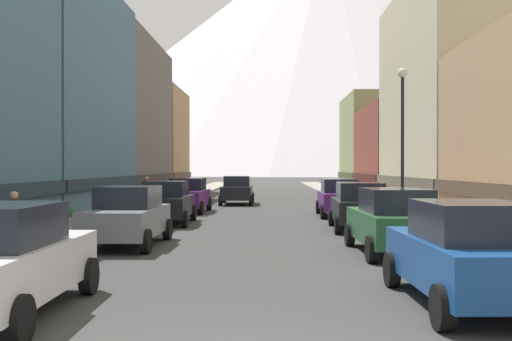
% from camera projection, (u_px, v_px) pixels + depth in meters
% --- Properties ---
extents(sidewalk_left, '(2.50, 100.00, 0.15)m').
position_uv_depth(sidewalk_left, '(170.00, 201.00, 41.84)').
color(sidewalk_left, gray).
rests_on(sidewalk_left, ground).
extents(sidewalk_right, '(2.50, 100.00, 0.15)m').
position_uv_depth(sidewalk_right, '(356.00, 201.00, 41.57)').
color(sidewalk_right, gray).
rests_on(sidewalk_right, ground).
extents(storefront_left_2, '(8.64, 12.84, 11.43)m').
position_uv_depth(storefront_left_2, '(23.00, 102.00, 30.57)').
color(storefront_left_2, slate).
rests_on(storefront_left_2, ground).
extents(storefront_left_3, '(10.19, 13.99, 11.18)m').
position_uv_depth(storefront_left_3, '(87.00, 124.00, 44.00)').
color(storefront_left_3, '#66605B').
rests_on(storefront_left_3, ground).
extents(storefront_left_4, '(9.64, 10.58, 9.35)m').
position_uv_depth(storefront_left_4, '(131.00, 143.00, 56.79)').
color(storefront_left_4, tan).
rests_on(storefront_left_4, ground).
extents(storefront_right_2, '(9.52, 13.82, 11.95)m').
position_uv_depth(storefront_right_2, '(489.00, 102.00, 33.07)').
color(storefront_right_2, beige).
rests_on(storefront_right_2, ground).
extents(storefront_right_3, '(7.70, 11.47, 6.83)m').
position_uv_depth(storefront_right_3, '(415.00, 154.00, 46.14)').
color(storefront_right_3, brown).
rests_on(storefront_right_3, ground).
extents(storefront_right_4, '(7.26, 10.64, 8.87)m').
position_uv_depth(storefront_right_4, '(384.00, 146.00, 57.36)').
color(storefront_right_4, '#8C9966').
rests_on(storefront_right_4, ground).
extents(car_left_0, '(2.10, 4.42, 1.78)m').
position_uv_depth(car_left_0, '(0.00, 260.00, 9.80)').
color(car_left_0, silver).
rests_on(car_left_0, ground).
extents(car_left_1, '(2.11, 4.42, 1.78)m').
position_uv_depth(car_left_1, '(127.00, 216.00, 18.59)').
color(car_left_1, slate).
rests_on(car_left_1, ground).
extents(car_left_2, '(2.13, 4.43, 1.78)m').
position_uv_depth(car_left_2, '(167.00, 202.00, 25.69)').
color(car_left_2, black).
rests_on(car_left_2, ground).
extents(car_left_3, '(2.17, 4.45, 1.78)m').
position_uv_depth(car_left_3, '(188.00, 195.00, 32.30)').
color(car_left_3, '#591E72').
rests_on(car_left_3, ground).
extents(car_right_0, '(2.15, 4.44, 1.78)m').
position_uv_depth(car_right_0, '(469.00, 253.00, 10.52)').
color(car_right_0, '#19478C').
rests_on(car_right_0, ground).
extents(car_right_1, '(2.20, 4.46, 1.78)m').
position_uv_depth(car_right_1, '(394.00, 221.00, 16.84)').
color(car_right_1, '#265933').
rests_on(car_right_1, ground).
extents(car_right_2, '(2.18, 4.46, 1.78)m').
position_uv_depth(car_right_2, '(359.00, 206.00, 23.27)').
color(car_right_2, black).
rests_on(car_right_2, ground).
extents(car_right_3, '(2.11, 4.42, 1.78)m').
position_uv_depth(car_right_3, '(340.00, 197.00, 29.80)').
color(car_right_3, '#591E72').
rests_on(car_right_3, ground).
extents(car_driving_0, '(2.06, 4.40, 1.78)m').
position_uv_depth(car_driving_0, '(237.00, 190.00, 39.32)').
color(car_driving_0, black).
rests_on(car_driving_0, ground).
extents(trash_bin_right, '(0.59, 0.59, 0.98)m').
position_uv_depth(trash_bin_right, '(506.00, 235.00, 15.59)').
color(trash_bin_right, '#4C5156').
rests_on(trash_bin_right, sidewalk_right).
extents(potted_plant_0, '(0.61, 0.61, 0.98)m').
position_uv_depth(potted_plant_0, '(51.00, 215.00, 21.25)').
color(potted_plant_0, gray).
rests_on(potted_plant_0, sidewalk_left).
extents(potted_plant_1, '(0.52, 0.52, 0.82)m').
position_uv_depth(potted_plant_1, '(66.00, 215.00, 22.76)').
color(potted_plant_1, gray).
rests_on(potted_plant_1, sidewalk_left).
extents(pedestrian_0, '(0.36, 0.36, 1.69)m').
position_uv_depth(pedestrian_0, '(147.00, 193.00, 34.07)').
color(pedestrian_0, maroon).
rests_on(pedestrian_0, sidewalk_left).
extents(pedestrian_1, '(0.36, 0.36, 1.57)m').
position_uv_depth(pedestrian_1, '(14.00, 224.00, 16.32)').
color(pedestrian_1, '#333338').
rests_on(pedestrian_1, sidewalk_left).
extents(streetlamp_right, '(0.36, 0.36, 5.86)m').
position_uv_depth(streetlamp_right, '(403.00, 123.00, 22.98)').
color(streetlamp_right, black).
rests_on(streetlamp_right, sidewalk_right).
extents(mountain_backdrop, '(254.13, 254.13, 104.31)m').
position_uv_depth(mountain_backdrop, '(328.00, 50.00, 265.80)').
color(mountain_backdrop, silver).
rests_on(mountain_backdrop, ground).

